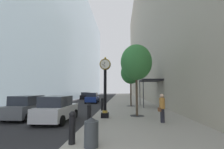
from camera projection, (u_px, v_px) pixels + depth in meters
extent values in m
plane|color=#262628|center=(110.00, 101.00, 30.12)|extent=(110.00, 110.00, 0.00)
cube|color=#9E998E|center=(127.00, 99.00, 32.90)|extent=(7.06, 80.00, 0.14)
cube|color=#93A8B7|center=(57.00, 34.00, 35.35)|extent=(9.00, 80.00, 30.47)
cube|color=#A89E89|center=(162.00, 22.00, 34.15)|extent=(9.00, 80.00, 34.86)
cube|color=black|center=(105.00, 115.00, 11.17)|extent=(0.55, 0.55, 0.35)
cylinder|color=gold|center=(105.00, 112.00, 11.19)|extent=(0.39, 0.39, 0.18)
cylinder|color=black|center=(105.00, 90.00, 11.35)|extent=(0.22, 0.22, 3.03)
cylinder|color=black|center=(105.00, 64.00, 11.54)|extent=(0.84, 0.28, 0.84)
torus|color=gold|center=(105.00, 64.00, 11.39)|extent=(0.82, 0.05, 0.82)
cylinder|color=silver|center=(105.00, 64.00, 11.39)|extent=(0.69, 0.01, 0.69)
cylinder|color=silver|center=(105.00, 65.00, 11.69)|extent=(0.69, 0.01, 0.69)
sphere|color=gold|center=(105.00, 58.00, 11.59)|extent=(0.16, 0.16, 0.16)
cube|color=black|center=(105.00, 63.00, 11.40)|extent=(0.09, 0.01, 0.17)
cube|color=black|center=(104.00, 65.00, 11.38)|extent=(0.22, 0.01, 0.19)
cylinder|color=black|center=(72.00, 130.00, 5.80)|extent=(0.25, 0.25, 1.04)
sphere|color=black|center=(73.00, 114.00, 5.86)|extent=(0.26, 0.26, 0.26)
cylinder|color=black|center=(89.00, 116.00, 8.89)|extent=(0.25, 0.25, 1.04)
sphere|color=black|center=(89.00, 106.00, 8.95)|extent=(0.26, 0.26, 0.26)
cylinder|color=black|center=(102.00, 105.00, 15.05)|extent=(0.25, 0.25, 1.04)
sphere|color=black|center=(102.00, 99.00, 15.11)|extent=(0.26, 0.26, 0.26)
cylinder|color=#333335|center=(137.00, 116.00, 11.89)|extent=(1.10, 1.10, 0.02)
cylinder|color=#4C3D2D|center=(137.00, 95.00, 12.05)|extent=(0.18, 0.18, 3.34)
ellipsoid|color=#387F3D|center=(136.00, 62.00, 12.31)|extent=(2.53, 2.53, 2.90)
cylinder|color=#333335|center=(131.00, 106.00, 19.03)|extent=(1.10, 1.10, 0.02)
cylinder|color=#4C3D2D|center=(131.00, 93.00, 19.19)|extent=(0.18, 0.18, 3.30)
ellipsoid|color=#2D7033|center=(131.00, 73.00, 19.45)|extent=(2.50, 2.50, 2.88)
cylinder|color=#383D42|center=(91.00, 134.00, 5.50)|extent=(0.52, 0.52, 0.92)
cone|color=#272A2E|center=(92.00, 120.00, 5.55)|extent=(0.53, 0.53, 0.16)
cylinder|color=#23232D|center=(162.00, 116.00, 9.53)|extent=(0.35, 0.35, 0.85)
cylinder|color=#B77A33|center=(162.00, 103.00, 9.61)|extent=(0.46, 0.46, 0.69)
sphere|color=beige|center=(162.00, 96.00, 9.65)|extent=(0.26, 0.26, 0.26)
cube|color=brown|center=(159.00, 110.00, 9.48)|extent=(0.20, 0.23, 0.24)
cube|color=black|center=(150.00, 80.00, 18.92)|extent=(2.40, 3.60, 0.20)
cylinder|color=#333338|center=(143.00, 94.00, 17.24)|extent=(0.10, 0.10, 3.20)
cylinder|color=#333338|center=(140.00, 93.00, 20.42)|extent=(0.10, 0.10, 3.20)
cube|color=silver|center=(57.00, 112.00, 10.62)|extent=(1.79, 4.03, 0.85)
cube|color=#282D38|center=(56.00, 101.00, 10.49)|extent=(1.57, 2.26, 0.70)
cylinder|color=black|center=(53.00, 113.00, 11.99)|extent=(0.22, 0.64, 0.64)
cylinder|color=black|center=(75.00, 114.00, 11.89)|extent=(0.22, 0.64, 0.64)
cylinder|color=black|center=(34.00, 120.00, 9.27)|extent=(0.22, 0.64, 0.64)
cylinder|color=black|center=(62.00, 121.00, 9.17)|extent=(0.22, 0.64, 0.64)
cube|color=black|center=(86.00, 97.00, 34.44)|extent=(1.81, 4.50, 0.77)
cube|color=#282D38|center=(86.00, 94.00, 34.29)|extent=(1.57, 2.53, 0.63)
cylinder|color=black|center=(84.00, 97.00, 35.96)|extent=(0.23, 0.64, 0.64)
cylinder|color=black|center=(91.00, 97.00, 35.89)|extent=(0.23, 0.64, 0.64)
cylinder|color=black|center=(80.00, 98.00, 32.94)|extent=(0.23, 0.64, 0.64)
cylinder|color=black|center=(88.00, 98.00, 32.87)|extent=(0.23, 0.64, 0.64)
cube|color=navy|center=(92.00, 99.00, 25.27)|extent=(1.91, 4.10, 0.81)
cube|color=#282D38|center=(92.00, 95.00, 25.14)|extent=(1.64, 2.31, 0.67)
cylinder|color=black|center=(89.00, 100.00, 26.63)|extent=(0.24, 0.65, 0.64)
cylinder|color=black|center=(99.00, 100.00, 26.58)|extent=(0.24, 0.65, 0.64)
cylinder|color=black|center=(85.00, 101.00, 23.89)|extent=(0.24, 0.65, 0.64)
cylinder|color=black|center=(97.00, 102.00, 23.84)|extent=(0.24, 0.65, 0.64)
cube|color=slate|center=(28.00, 110.00, 11.74)|extent=(1.75, 4.10, 0.84)
cube|color=#282D38|center=(27.00, 100.00, 11.61)|extent=(1.54, 2.30, 0.69)
cylinder|color=black|center=(28.00, 111.00, 13.14)|extent=(0.22, 0.64, 0.64)
cylinder|color=black|center=(48.00, 111.00, 13.05)|extent=(0.22, 0.64, 0.64)
cylinder|color=black|center=(4.00, 117.00, 10.38)|extent=(0.22, 0.64, 0.64)
cylinder|color=black|center=(28.00, 117.00, 10.28)|extent=(0.22, 0.64, 0.64)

